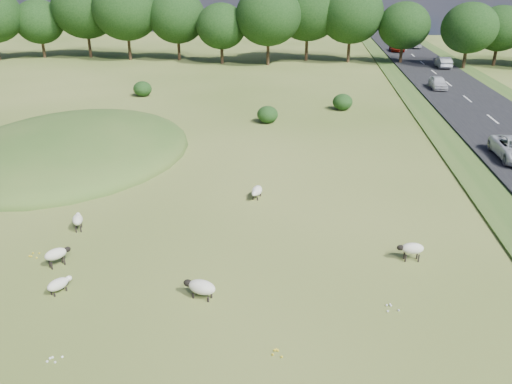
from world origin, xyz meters
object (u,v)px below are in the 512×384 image
sheep_3 (412,249)px  sheep_5 (78,220)px  sheep_1 (59,284)px  sheep_4 (257,191)px  car_4 (397,47)px  car_0 (443,62)px  sheep_2 (201,287)px  car_3 (415,44)px  sheep_0 (56,254)px  car_5 (438,82)px

sheep_3 → sheep_5: (-15.46, 1.07, -0.04)m
sheep_1 → sheep_4: size_ratio=0.84×
car_4 → sheep_1: bearing=-107.3°
sheep_1 → car_0: size_ratio=0.24×
car_0 → sheep_1: bearing=64.8°
sheep_3 → car_4: 69.45m
sheep_2 → sheep_3: size_ratio=1.17×
sheep_4 → sheep_2: bearing=4.0°
sheep_3 → car_0: size_ratio=0.27×
sheep_1 → sheep_2: 5.52m
sheep_2 → sheep_3: bearing=-140.7°
sheep_5 → car_4: bearing=-41.8°
sheep_2 → car_3: (21.03, 77.71, 0.39)m
sheep_1 → car_0: bearing=6.7°
sheep_0 → car_0: size_ratio=0.24×
sheep_2 → car_5: 44.56m
sheep_4 → car_0: 50.54m
sheep_2 → sheep_4: size_ratio=1.09×
car_3 → car_4: 6.34m
sheep_0 → car_4: (23.75, 71.07, 0.31)m
sheep_0 → sheep_1: (1.01, -1.87, -0.19)m
sheep_4 → sheep_1: bearing=-23.4°
sheep_2 → sheep_1: bearing=18.2°
sheep_5 → sheep_1: bearing=175.3°
car_0 → car_4: 17.07m
sheep_1 → car_5: (22.74, 41.39, 0.54)m
sheep_5 → sheep_0: bearing=168.3°
sheep_1 → sheep_5: sheep_5 is taller
car_0 → car_5: size_ratio=1.13×
sheep_1 → car_4: 76.40m
sheep_1 → car_5: size_ratio=0.27×
sheep_5 → car_0: bearing=-50.9°
sheep_3 → sheep_4: sheep_3 is taller
sheep_0 → car_5: car_5 is taller
sheep_0 → car_0: car_0 is taller
sheep_2 → sheep_3: sheep_3 is taller
sheep_1 → sheep_3: 14.44m
car_5 → sheep_1: bearing=-118.8°
car_3 → car_5: size_ratio=1.09×
sheep_0 → sheep_3: size_ratio=0.91×
sheep_3 → car_3: 75.04m
car_3 → sheep_4: bearing=73.6°
sheep_4 → sheep_5: sheep_5 is taller
sheep_1 → car_3: car_3 is taller
sheep_2 → car_3: car_3 is taller
sheep_4 → car_4: car_4 is taller
sheep_4 → car_5: size_ratio=0.32×
sheep_5 → car_5: bearing=-55.9°
car_4 → car_3: bearing=53.2°
sheep_5 → car_5: 43.68m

